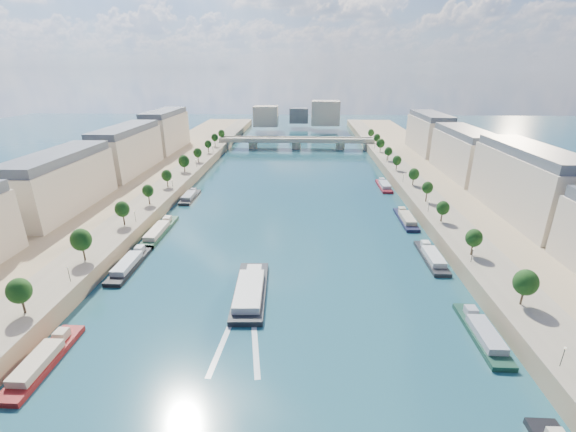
{
  "coord_description": "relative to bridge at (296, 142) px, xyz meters",
  "views": [
    {
      "loc": [
        5.84,
        -51.99,
        55.29
      ],
      "look_at": [
        0.27,
        78.4,
        5.0
      ],
      "focal_mm": 24.0,
      "sensor_mm": 36.0,
      "label": 1
    }
  ],
  "objects": [
    {
      "name": "pave_right",
      "position": [
        57.0,
        -129.13,
        -0.03
      ],
      "size": [
        14.0,
        520.0,
        0.1
      ],
      "primitive_type": "cube",
      "color": "gray",
      "rests_on": "quay_right"
    },
    {
      "name": "trees_right",
      "position": [
        55.0,
        -119.13,
        5.39
      ],
      "size": [
        4.8,
        268.8,
        8.26
      ],
      "color": "#382B1E",
      "rests_on": "ground"
    },
    {
      "name": "wake",
      "position": [
        -7.72,
        -211.7,
        -5.06
      ],
      "size": [
        10.76,
        26.01,
        0.04
      ],
      "color": "silver",
      "rests_on": "ground"
    },
    {
      "name": "buildings_right",
      "position": [
        85.0,
        -117.13,
        11.37
      ],
      "size": [
        16.0,
        226.0,
        23.2
      ],
      "color": "#C2AF95",
      "rests_on": "ground"
    },
    {
      "name": "moored_barges_right",
      "position": [
        45.5,
        -173.57,
        -4.24
      ],
      "size": [
        5.0,
        168.96,
        3.6
      ],
      "color": "black",
      "rests_on": "ground"
    },
    {
      "name": "lamps_right",
      "position": [
        52.5,
        -124.13,
        2.7
      ],
      "size": [
        0.36,
        200.36,
        4.28
      ],
      "color": "black",
      "rests_on": "ground"
    },
    {
      "name": "lamps_left",
      "position": [
        -52.5,
        -139.13,
        2.7
      ],
      "size": [
        0.36,
        200.36,
        4.28
      ],
      "color": "black",
      "rests_on": "ground"
    },
    {
      "name": "trees_left",
      "position": [
        -55.0,
        -127.13,
        5.39
      ],
      "size": [
        4.8,
        268.8,
        8.26
      ],
      "color": "#382B1E",
      "rests_on": "ground"
    },
    {
      "name": "bridge",
      "position": [
        0.0,
        0.0,
        0.0
      ],
      "size": [
        112.0,
        12.0,
        8.15
      ],
      "color": "#C1B79E",
      "rests_on": "ground"
    },
    {
      "name": "ground",
      "position": [
        0.0,
        -129.13,
        -5.08
      ],
      "size": [
        700.0,
        700.0,
        0.0
      ],
      "primitive_type": "plane",
      "color": "#0D303B",
      "rests_on": "ground"
    },
    {
      "name": "quay_right",
      "position": [
        72.0,
        -129.13,
        -2.58
      ],
      "size": [
        44.0,
        520.0,
        5.0
      ],
      "primitive_type": "cube",
      "color": "#9E8460",
      "rests_on": "ground"
    },
    {
      "name": "moored_barges_left",
      "position": [
        -45.5,
        -170.08,
        -4.24
      ],
      "size": [
        5.0,
        125.25,
        3.6
      ],
      "color": "maroon",
      "rests_on": "ground"
    },
    {
      "name": "quay_left",
      "position": [
        -72.0,
        -129.13,
        -2.58
      ],
      "size": [
        44.0,
        520.0,
        5.0
      ],
      "primitive_type": "cube",
      "color": "#9E8460",
      "rests_on": "ground"
    },
    {
      "name": "tour_barge",
      "position": [
        -7.72,
        -195.11,
        -4.01
      ],
      "size": [
        9.34,
        28.63,
        3.84
      ],
      "rotation": [
        0.0,
        0.0,
        0.04
      ],
      "color": "black",
      "rests_on": "ground"
    },
    {
      "name": "skyline",
      "position": [
        3.19,
        90.39,
        9.57
      ],
      "size": [
        79.0,
        42.0,
        22.0
      ],
      "color": "#C2AF95",
      "rests_on": "ground"
    },
    {
      "name": "pave_left",
      "position": [
        -57.0,
        -129.13,
        -0.03
      ],
      "size": [
        14.0,
        520.0,
        0.1
      ],
      "primitive_type": "cube",
      "color": "gray",
      "rests_on": "quay_left"
    },
    {
      "name": "buildings_left",
      "position": [
        -85.0,
        -117.13,
        11.37
      ],
      "size": [
        16.0,
        226.0,
        23.2
      ],
      "color": "#C2AF95",
      "rests_on": "ground"
    }
  ]
}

